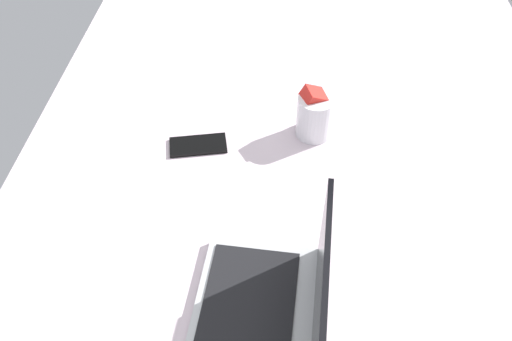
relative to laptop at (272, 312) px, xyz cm
name	(u,v)px	position (x,y,z in cm)	size (l,w,h in cm)	color
bed_mattress	(304,130)	(-64.29, 6.60, -13.41)	(180.00, 140.00, 18.00)	silver
laptop	(272,312)	(0.00, 0.00, 0.00)	(34.63, 25.41, 23.00)	#B7BABC
snack_cup	(315,115)	(-53.08, 8.35, 1.42)	(9.68, 9.15, 13.86)	silver
cell_phone	(198,145)	(-46.25, -20.17, -4.01)	(6.80, 14.00, 0.80)	black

